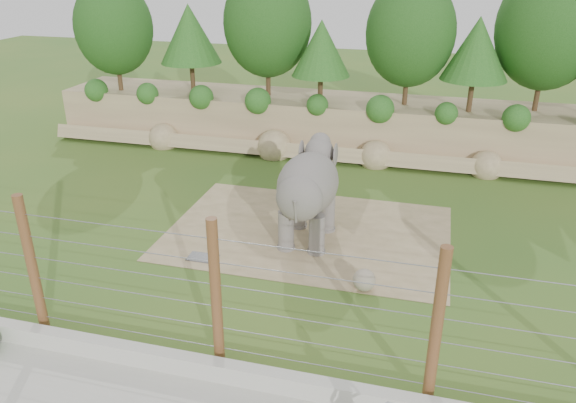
# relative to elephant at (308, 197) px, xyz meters

# --- Properties ---
(ground) EXTENTS (90.00, 90.00, 0.00)m
(ground) POSITION_rel_elephant_xyz_m (-0.58, -2.46, -1.64)
(ground) COLOR #396826
(ground) RESTS_ON ground
(back_embankment) EXTENTS (30.00, 5.52, 8.77)m
(back_embankment) POSITION_rel_elephant_xyz_m (0.01, 10.21, 2.32)
(back_embankment) COLOR #937D5A
(back_embankment) RESTS_ON ground
(dirt_patch) EXTENTS (10.00, 7.00, 0.02)m
(dirt_patch) POSITION_rel_elephant_xyz_m (-0.08, 0.54, -1.63)
(dirt_patch) COLOR #948156
(dirt_patch) RESTS_ON ground
(drain_grate) EXTENTS (1.00, 0.60, 0.03)m
(drain_grate) POSITION_rel_elephant_xyz_m (-3.04, -2.22, -1.61)
(drain_grate) COLOR #262628
(drain_grate) RESTS_ON dirt_patch
(elephant) EXTENTS (1.77, 4.07, 3.28)m
(elephant) POSITION_rel_elephant_xyz_m (0.00, 0.00, 0.00)
(elephant) COLOR #68625D
(elephant) RESTS_ON ground
(stone_ball) EXTENTS (0.69, 0.69, 0.69)m
(stone_ball) POSITION_rel_elephant_xyz_m (2.39, -2.76, -1.28)
(stone_ball) COLOR gray
(stone_ball) RESTS_ON dirt_patch
(retaining_wall) EXTENTS (26.00, 0.35, 0.50)m
(retaining_wall) POSITION_rel_elephant_xyz_m (-0.58, -7.46, -1.39)
(retaining_wall) COLOR beige
(retaining_wall) RESTS_ON ground
(barrier_fence) EXTENTS (20.26, 0.26, 4.00)m
(barrier_fence) POSITION_rel_elephant_xyz_m (-0.58, -6.96, 0.36)
(barrier_fence) COLOR brown
(barrier_fence) RESTS_ON ground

